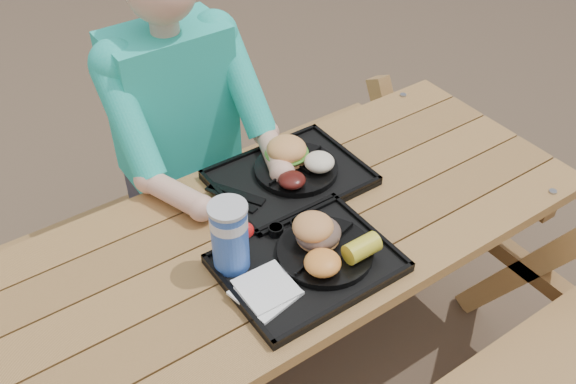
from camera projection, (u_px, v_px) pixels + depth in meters
ground at (288, 376)px, 2.32m from camera, size 60.00×60.00×0.00m
picnic_table at (288, 310)px, 2.08m from camera, size 1.80×1.49×0.75m
tray_near at (307, 264)px, 1.71m from camera, size 0.45×0.35×0.02m
tray_far at (290, 179)px, 1.98m from camera, size 0.45×0.35×0.02m
plate_near at (325, 252)px, 1.72m from camera, size 0.26×0.26×0.02m
plate_far at (296, 169)px, 1.99m from camera, size 0.26×0.26×0.02m
napkin_stack at (265, 292)px, 1.61m from camera, size 0.16×0.16×0.02m
soda_cup at (230, 238)px, 1.64m from camera, size 0.10×0.10×0.19m
condiment_bbq at (276, 230)px, 1.78m from camera, size 0.04×0.04×0.03m
condiment_mustard at (298, 225)px, 1.79m from camera, size 0.05×0.05×0.03m
sandwich at (318, 223)px, 1.70m from camera, size 0.12×0.12×0.12m
mac_cheese at (323, 263)px, 1.64m from camera, size 0.10×0.10×0.05m
corn_cob at (362, 248)px, 1.68m from camera, size 0.10×0.10×0.06m
cutlery_far at (237, 194)px, 1.91m from camera, size 0.12×0.17×0.01m
burger at (287, 145)px, 1.97m from camera, size 0.13×0.13×0.11m
baked_beans at (292, 180)px, 1.90m from camera, size 0.08×0.08×0.04m
potato_salad at (319, 162)px, 1.96m from camera, size 0.09×0.09×0.05m
diner at (183, 160)px, 2.25m from camera, size 0.48×0.84×1.28m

